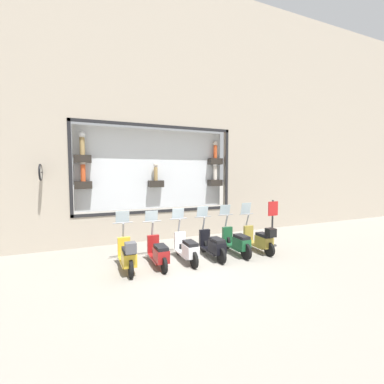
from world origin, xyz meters
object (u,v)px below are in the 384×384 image
scooter_yellow_5 (128,255)px  scooter_black_2 (213,245)px  shop_sign_post (273,221)px  scooter_white_3 (187,249)px  scooter_red_4 (159,253)px  scooter_green_1 (237,242)px  scooter_olive_0 (260,239)px

scooter_yellow_5 → scooter_black_2: bearing=-88.7°
shop_sign_post → scooter_black_2: bearing=98.6°
scooter_white_3 → scooter_red_4: bearing=90.3°
shop_sign_post → scooter_green_1: bearing=102.7°
scooter_yellow_5 → shop_sign_post: bearing=-85.0°
scooter_olive_0 → scooter_yellow_5: (0.00, 4.61, 0.01)m
scooter_green_1 → scooter_black_2: scooter_green_1 is taller
scooter_black_2 → scooter_white_3: 0.92m
scooter_green_1 → scooter_white_3: bearing=90.1°
scooter_green_1 → scooter_red_4: 2.77m
scooter_yellow_5 → scooter_white_3: bearing=-88.1°
scooter_white_3 → scooter_yellow_5: (-0.06, 1.85, 0.04)m
scooter_red_4 → scooter_green_1: bearing=-89.8°
scooter_green_1 → scooter_white_3: 1.85m
scooter_black_2 → scooter_yellow_5: size_ratio=1.00×
scooter_olive_0 → scooter_black_2: scooter_olive_0 is taller
scooter_white_3 → shop_sign_post: size_ratio=1.02×
scooter_olive_0 → scooter_black_2: size_ratio=1.00×
scooter_red_4 → scooter_yellow_5: 0.93m
scooter_green_1 → shop_sign_post: shop_sign_post is taller
scooter_olive_0 → scooter_white_3: (0.06, 2.77, -0.04)m
scooter_olive_0 → scooter_green_1: scooter_olive_0 is taller
scooter_green_1 → scooter_white_3: scooter_green_1 is taller
scooter_white_3 → scooter_red_4: 0.92m
scooter_olive_0 → shop_sign_post: size_ratio=1.01×
scooter_red_4 → shop_sign_post: shop_sign_post is taller
scooter_olive_0 → scooter_red_4: (0.06, 3.69, -0.05)m
scooter_white_3 → shop_sign_post: (0.43, -3.73, 0.53)m
scooter_green_1 → scooter_yellow_5: scooter_green_1 is taller
scooter_black_2 → scooter_red_4: (-0.01, 1.85, -0.02)m
scooter_white_3 → shop_sign_post: shop_sign_post is taller
scooter_green_1 → scooter_olive_0: bearing=-94.2°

